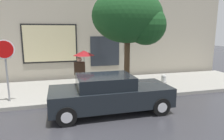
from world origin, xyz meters
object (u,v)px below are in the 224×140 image
Objects in this scene: pedestrian_with_umbrella at (82,60)px; street_tree at (131,18)px; parked_car at (110,94)px; fire_hydrant at (163,82)px; stop_sign at (5,58)px.

street_tree reaches higher than pedestrian_with_umbrella.
parked_car is 0.94× the size of street_tree.
parked_car is 2.26× the size of pedestrian_with_umbrella.
fire_hydrant is at bearing 29.15° from parked_car.
parked_car is at bearing -150.85° from fire_hydrant.
street_tree reaches higher than stop_sign.
fire_hydrant is at bearing -0.89° from street_tree.
stop_sign is (-3.71, 1.69, 1.20)m from parked_car.
street_tree is (2.14, -0.44, 1.82)m from pedestrian_with_umbrella.
fire_hydrant is at bearing 0.48° from stop_sign.
street_tree is at bearing 179.11° from fire_hydrant.
parked_car is 3.60m from street_tree.
street_tree is at bearing 51.04° from parked_car.
pedestrian_with_umbrella is 0.78× the size of stop_sign.
pedestrian_with_umbrella is at bearing 168.41° from street_tree.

